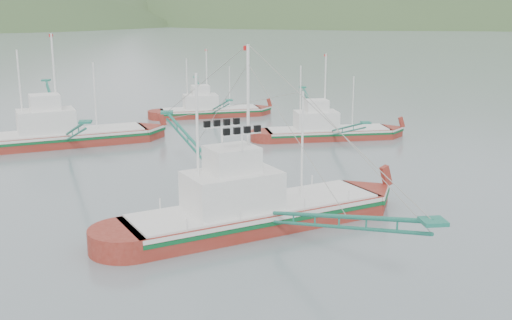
{
  "coord_description": "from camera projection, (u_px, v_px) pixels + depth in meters",
  "views": [
    {
      "loc": [
        -5.37,
        -36.66,
        13.91
      ],
      "look_at": [
        0.0,
        6.0,
        3.2
      ],
      "focal_mm": 45.0,
      "sensor_mm": 36.0,
      "label": 1
    }
  ],
  "objects": [
    {
      "name": "headland_right",
      "position": [
        502.0,
        20.0,
        482.39
      ],
      "size": [
        684.0,
        432.0,
        306.0
      ],
      "primitive_type": "ellipsoid",
      "color": "#354F29",
      "rests_on": "ground"
    },
    {
      "name": "ground",
      "position": [
        268.0,
        234.0,
        39.3
      ],
      "size": [
        1200.0,
        1200.0,
        0.0
      ],
      "primitive_type": "plane",
      "color": "slate",
      "rests_on": "ground"
    },
    {
      "name": "bg_boat_far",
      "position": [
        209.0,
        105.0,
        78.89
      ],
      "size": [
        12.47,
        21.92,
        8.91
      ],
      "rotation": [
        0.0,
        0.0,
        0.13
      ],
      "color": "maroon",
      "rests_on": "ground"
    },
    {
      "name": "bg_boat_right",
      "position": [
        326.0,
        126.0,
        66.12
      ],
      "size": [
        12.94,
        23.25,
        9.41
      ],
      "rotation": [
        0.0,
        0.0,
        0.04
      ],
      "color": "maroon",
      "rests_on": "ground"
    },
    {
      "name": "ridge_distant",
      "position": [
        213.0,
        16.0,
        582.09
      ],
      "size": [
        960.0,
        400.0,
        240.0
      ],
      "primitive_type": "ellipsoid",
      "color": "slate",
      "rests_on": "ground"
    },
    {
      "name": "bg_boat_left",
      "position": [
        62.0,
        123.0,
        63.01
      ],
      "size": [
        16.58,
        28.38,
        11.75
      ],
      "rotation": [
        0.0,
        0.0,
        0.28
      ],
      "color": "maroon",
      "rests_on": "ground"
    },
    {
      "name": "main_boat",
      "position": [
        254.0,
        189.0,
        39.95
      ],
      "size": [
        17.26,
        29.2,
        12.31
      ],
      "rotation": [
        0.0,
        0.0,
        0.38
      ],
      "color": "maroon",
      "rests_on": "ground"
    }
  ]
}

